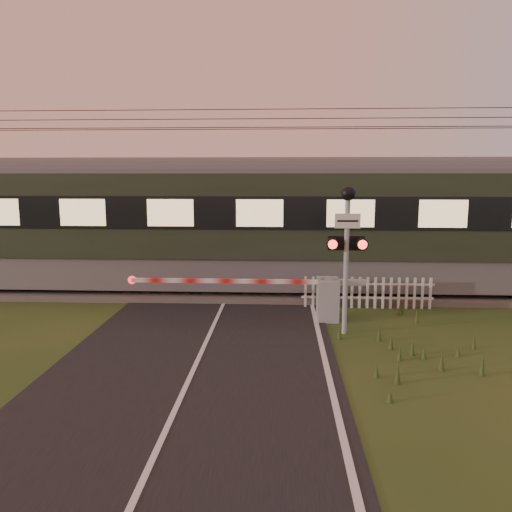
{
  "coord_description": "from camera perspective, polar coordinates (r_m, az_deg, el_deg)",
  "views": [
    {
      "loc": [
        1.78,
        -10.21,
        3.96
      ],
      "look_at": [
        1.1,
        3.2,
        1.8
      ],
      "focal_mm": 35.0,
      "sensor_mm": 36.0,
      "label": 1
    }
  ],
  "objects": [
    {
      "name": "overhead_wires",
      "position": [
        16.9,
        -3.26,
        15.12
      ],
      "size": [
        120.0,
        0.62,
        0.62
      ],
      "color": "black",
      "rests_on": "ground"
    },
    {
      "name": "boom_gate",
      "position": [
        14.02,
        7.02,
        -4.63
      ],
      "size": [
        6.65,
        0.88,
        1.17
      ],
      "color": "gray",
      "rests_on": "ground"
    },
    {
      "name": "track_bed",
      "position": [
        17.25,
        -3.09,
        -3.92
      ],
      "size": [
        140.0,
        3.4,
        0.39
      ],
      "color": "#47423D",
      "rests_on": "ground"
    },
    {
      "name": "ground",
      "position": [
        11.1,
        -6.66,
        -11.82
      ],
      "size": [
        160.0,
        160.0,
        0.0
      ],
      "primitive_type": "plane",
      "color": "#243E18",
      "rests_on": "ground"
    },
    {
      "name": "picket_fence",
      "position": [
        15.44,
        12.62,
        -4.1
      ],
      "size": [
        3.97,
        0.08,
        0.95
      ],
      "color": "silver",
      "rests_on": "ground"
    },
    {
      "name": "crossing_signal",
      "position": [
        12.48,
        10.35,
        2.54
      ],
      "size": [
        0.95,
        0.37,
        3.72
      ],
      "color": "gray",
      "rests_on": "ground"
    },
    {
      "name": "road",
      "position": [
        10.88,
        -6.78,
        -12.21
      ],
      "size": [
        6.0,
        140.0,
        0.03
      ],
      "color": "black",
      "rests_on": "ground"
    }
  ]
}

